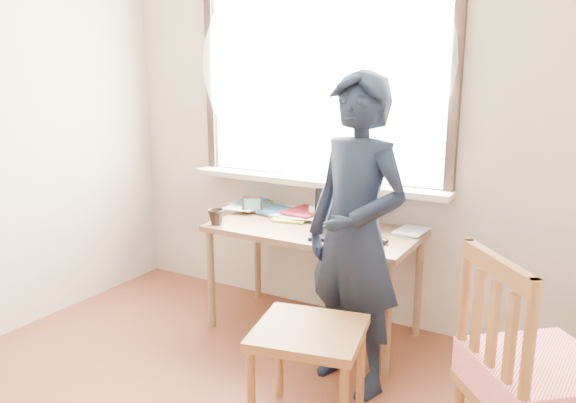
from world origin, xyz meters
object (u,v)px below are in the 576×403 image
Objects in this scene: mug_white at (317,212)px; mug_dark at (216,217)px; work_chair at (309,344)px; person at (356,236)px; laptop at (343,224)px; side_chair at (535,383)px; desk at (313,239)px.

mug_white is 1.05× the size of mug_dark.
work_chair is 0.35× the size of person.
laptop is at bearing 140.60° from person.
side_chair is (1.50, -1.18, -0.19)m from mug_white.
laptop is 0.95m from work_chair.
laptop is 0.27× the size of person.
mug_dark is at bearing -164.88° from laptop.
work_chair is (1.02, -0.65, -0.32)m from mug_dark.
mug_white is (-0.31, 0.25, -0.02)m from laptop.
side_chair is (1.98, -0.71, -0.20)m from mug_dark.
side_chair is at bearing -38.09° from mug_white.
side_chair is (1.19, -0.92, -0.21)m from laptop.
work_chair is at bearing 176.47° from side_chair.
person is at bearing -10.80° from mug_dark.
mug_dark is 1.25m from work_chair.
person is at bearing -49.69° from mug_white.
person reaches higher than work_chair.
side_chair reaches higher than laptop.
side_chair is (0.97, -0.06, 0.12)m from work_chair.
person reaches higher than side_chair.
person is at bearing 86.43° from work_chair.
mug_white is 0.19× the size of work_chair.
mug_white is at bearing 44.30° from mug_dark.
mug_dark is 1.07m from person.
person is (0.03, 0.45, 0.41)m from work_chair.
mug_dark is at bearing -157.02° from desk.
laptop is 4.03× the size of mug_white.
mug_white is 0.67m from mug_dark.
side_chair is at bearing -34.08° from desk.
mug_white reaches higher than work_chair.
mug_white is 0.88m from person.
mug_white is at bearing 115.64° from work_chair.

